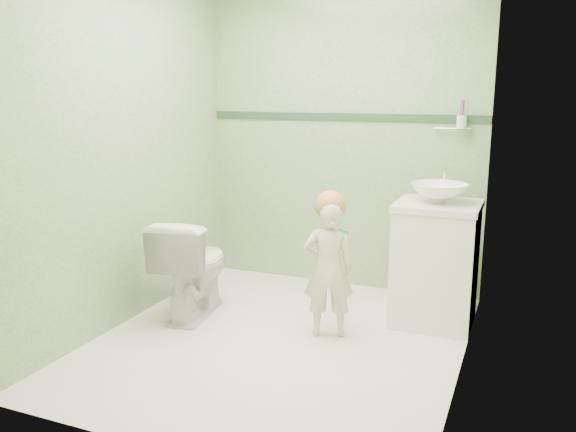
% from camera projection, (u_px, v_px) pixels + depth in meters
% --- Properties ---
extents(ground, '(2.50, 2.50, 0.00)m').
position_uv_depth(ground, '(279.00, 341.00, 3.72)').
color(ground, silver).
rests_on(ground, ground).
extents(room_shell, '(2.50, 2.54, 2.40)m').
position_uv_depth(room_shell, '(278.00, 151.00, 3.47)').
color(room_shell, gray).
rests_on(room_shell, ground).
extents(trim_stripe, '(2.20, 0.02, 0.05)m').
position_uv_depth(trim_stripe, '(342.00, 116.00, 4.55)').
color(trim_stripe, '#27442E').
rests_on(trim_stripe, room_shell).
extents(vanity, '(0.52, 0.50, 0.80)m').
position_uv_depth(vanity, '(435.00, 266.00, 3.95)').
color(vanity, white).
rests_on(vanity, ground).
extents(counter, '(0.54, 0.52, 0.04)m').
position_uv_depth(counter, '(438.00, 206.00, 3.87)').
color(counter, white).
rests_on(counter, vanity).
extents(basin, '(0.37, 0.37, 0.13)m').
position_uv_depth(basin, '(439.00, 193.00, 3.85)').
color(basin, white).
rests_on(basin, counter).
extents(faucet, '(0.03, 0.13, 0.18)m').
position_uv_depth(faucet, '(444.00, 177.00, 4.00)').
color(faucet, silver).
rests_on(faucet, counter).
extents(cup_holder, '(0.26, 0.07, 0.21)m').
position_uv_depth(cup_holder, '(460.00, 122.00, 4.17)').
color(cup_holder, silver).
rests_on(cup_holder, room_shell).
extents(toilet, '(0.48, 0.74, 0.70)m').
position_uv_depth(toilet, '(193.00, 266.00, 4.11)').
color(toilet, white).
rests_on(toilet, ground).
extents(toddler, '(0.38, 0.31, 0.88)m').
position_uv_depth(toddler, '(328.00, 269.00, 3.73)').
color(toddler, beige).
rests_on(toddler, ground).
extents(hair_cap, '(0.20, 0.20, 0.20)m').
position_uv_depth(hair_cap, '(331.00, 206.00, 3.67)').
color(hair_cap, '#C17F45').
rests_on(hair_cap, toddler).
extents(teal_toothbrush, '(0.10, 0.14, 0.08)m').
position_uv_depth(teal_toothbrush, '(342.00, 230.00, 3.55)').
color(teal_toothbrush, '#049374').
rests_on(teal_toothbrush, toddler).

